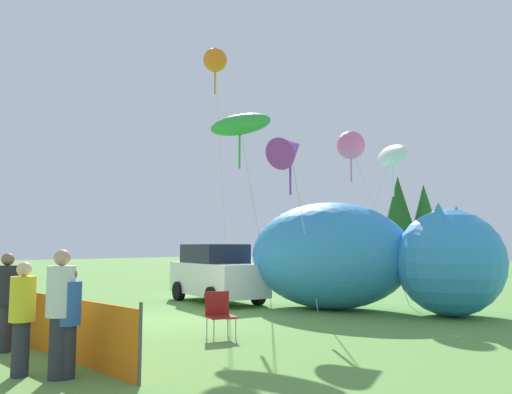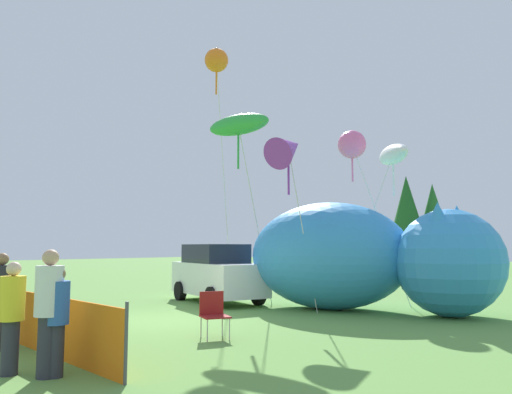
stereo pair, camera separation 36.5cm
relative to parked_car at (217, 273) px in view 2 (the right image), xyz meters
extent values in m
plane|color=#609342|center=(1.91, -3.72, -0.97)|extent=(120.00, 120.00, 0.00)
cube|color=white|center=(0.04, -0.02, -0.17)|extent=(4.56, 2.97, 1.05)
cube|color=#1E232D|center=(-0.16, 0.05, 0.67)|extent=(2.71, 2.22, 0.63)
cylinder|color=black|center=(1.56, 0.34, -0.65)|extent=(0.70, 0.44, 0.66)
cylinder|color=black|center=(1.02, -1.22, -0.65)|extent=(0.70, 0.44, 0.66)
cylinder|color=black|center=(-0.93, 1.19, -0.65)|extent=(0.70, 0.44, 0.66)
cylinder|color=black|center=(-1.47, -0.37, -0.65)|extent=(0.70, 0.44, 0.66)
cube|color=maroon|center=(4.74, -4.77, -0.53)|extent=(0.74, 0.74, 0.03)
cube|color=maroon|center=(4.51, -4.65, -0.28)|extent=(0.27, 0.48, 0.49)
cylinder|color=#A5A5AD|center=(5.06, -4.67, -0.75)|extent=(0.02, 0.02, 0.45)
cylinder|color=#A5A5AD|center=(4.84, -5.09, -0.75)|extent=(0.02, 0.02, 0.45)
cylinder|color=#A5A5AD|center=(4.64, -4.46, -0.75)|extent=(0.02, 0.02, 0.45)
cylinder|color=#A5A5AD|center=(4.43, -4.87, -0.75)|extent=(0.02, 0.02, 0.45)
ellipsoid|color=#338CD8|center=(3.91, 0.89, 0.64)|extent=(5.54, 4.18, 3.23)
ellipsoid|color=white|center=(3.91, 0.89, -0.08)|extent=(3.62, 3.02, 1.46)
sphere|color=#338CD8|center=(7.30, 1.59, 0.48)|extent=(2.91, 2.91, 2.91)
cone|color=#338CD8|center=(7.30, 2.31, 1.65)|extent=(0.81, 0.81, 0.87)
cone|color=#338CD8|center=(7.30, 0.86, 1.65)|extent=(0.81, 0.81, 0.87)
cube|color=orange|center=(3.25, -7.71, -0.46)|extent=(6.01, 0.59, 1.02)
cylinder|color=#4C4C51|center=(6.25, -7.98, -0.41)|extent=(0.05, 0.05, 1.12)
cylinder|color=#2D2D38|center=(5.08, -8.51, -0.54)|extent=(0.27, 0.27, 0.87)
cylinder|color=silver|center=(5.08, -8.51, 0.27)|extent=(0.40, 0.40, 0.73)
sphere|color=tan|center=(5.08, -8.51, 0.75)|extent=(0.24, 0.24, 0.24)
cylinder|color=#2D2D38|center=(5.15, -8.42, -0.60)|extent=(0.23, 0.23, 0.75)
cylinder|color=#2D59A5|center=(5.15, -8.42, 0.09)|extent=(0.34, 0.34, 0.63)
sphere|color=#8C6647|center=(5.15, -8.42, 0.51)|extent=(0.20, 0.20, 0.20)
cylinder|color=#26262D|center=(2.60, -8.18, 0.21)|extent=(0.38, 0.38, 0.70)
sphere|color=#8C6647|center=(2.60, -8.18, 0.68)|extent=(0.23, 0.23, 0.23)
cylinder|color=#2D2D38|center=(4.52, -8.80, -0.58)|extent=(0.25, 0.25, 0.79)
cylinder|color=yellow|center=(4.52, -8.80, 0.14)|extent=(0.36, 0.36, 0.66)
sphere|color=beige|center=(4.52, -8.80, 0.58)|extent=(0.21, 0.21, 0.21)
cylinder|color=silver|center=(4.80, 1.62, 1.40)|extent=(1.22, 1.49, 4.76)
ellipsoid|color=white|center=(5.40, 2.34, 3.78)|extent=(2.22, 2.55, 0.86)
cylinder|color=white|center=(5.40, 2.34, 3.08)|extent=(0.06, 0.06, 1.20)
cylinder|color=silver|center=(4.54, 3.07, 1.74)|extent=(1.93, 0.17, 5.43)
sphere|color=pink|center=(3.59, 2.99, 4.45)|extent=(0.98, 0.98, 0.98)
cylinder|color=pink|center=(3.59, 2.99, 3.75)|extent=(0.06, 0.06, 1.20)
cylinder|color=silver|center=(4.02, -0.61, 1.33)|extent=(0.19, 1.14, 4.61)
cone|color=purple|center=(3.94, -1.16, 3.64)|extent=(1.03, 1.53, 1.29)
cylinder|color=purple|center=(3.94, -1.16, 2.94)|extent=(0.06, 0.06, 1.20)
cylinder|color=silver|center=(-1.31, 1.65, 3.41)|extent=(1.51, 2.44, 8.77)
sphere|color=orange|center=(-0.57, 0.45, 7.79)|extent=(0.88, 0.88, 0.88)
cylinder|color=orange|center=(-0.57, 0.45, 7.09)|extent=(0.06, 0.06, 1.20)
cylinder|color=silver|center=(2.01, -0.30, 1.74)|extent=(0.97, 2.71, 5.44)
ellipsoid|color=green|center=(2.48, -1.64, 4.46)|extent=(2.14, 0.88, 0.65)
cylinder|color=green|center=(2.48, -1.64, 3.76)|extent=(0.06, 0.06, 1.20)
cylinder|color=brown|center=(-5.13, 32.78, -0.07)|extent=(0.58, 0.58, 1.82)
cone|color=#236028|center=(-5.13, 32.78, 3.75)|extent=(3.20, 3.20, 5.82)
cylinder|color=brown|center=(-6.88, 31.09, 0.02)|extent=(0.64, 0.64, 1.99)
cone|color=#1E5623|center=(-6.88, 31.09, 4.19)|extent=(3.49, 3.49, 6.35)
camera|label=1|loc=(11.91, -12.38, 0.91)|focal=35.00mm
camera|label=2|loc=(12.19, -12.14, 0.91)|focal=35.00mm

